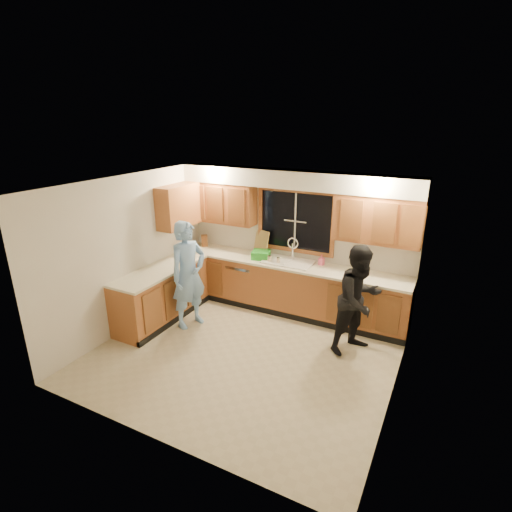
{
  "coord_description": "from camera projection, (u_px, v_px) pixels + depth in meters",
  "views": [
    {
      "loc": [
        2.49,
        -4.47,
        3.34
      ],
      "look_at": [
        -0.14,
        0.65,
        1.32
      ],
      "focal_mm": 28.0,
      "sensor_mm": 36.0,
      "label": 1
    }
  ],
  "objects": [
    {
      "name": "cutting_board",
      "position": [
        261.0,
        242.0,
        7.35
      ],
      "size": [
        0.35,
        0.23,
        0.44
      ],
      "primitive_type": "cube",
      "rotation": [
        -0.21,
        0.0,
        -0.38
      ],
      "color": "tan",
      "rests_on": "countertop_back"
    },
    {
      "name": "upper_cabinets_right",
      "position": [
        378.0,
        220.0,
        6.17
      ],
      "size": [
        1.35,
        0.33,
        0.75
      ],
      "primitive_type": "cube",
      "color": "#A55D30",
      "rests_on": "wall_back"
    },
    {
      "name": "can_left",
      "position": [
        269.0,
        259.0,
        6.94
      ],
      "size": [
        0.09,
        0.09,
        0.13
      ],
      "primitive_type": "cylinder",
      "rotation": [
        0.0,
        0.0,
        -0.35
      ],
      "color": "beige",
      "rests_on": "countertop_back"
    },
    {
      "name": "bowl",
      "position": [
        355.0,
        274.0,
        6.4
      ],
      "size": [
        0.23,
        0.23,
        0.05
      ],
      "primitive_type": "imported",
      "rotation": [
        0.0,
        0.0,
        0.09
      ],
      "color": "silver",
      "rests_on": "countertop_back"
    },
    {
      "name": "base_cabinets_back",
      "position": [
        287.0,
        288.0,
        7.13
      ],
      "size": [
        4.2,
        0.6,
        0.88
      ],
      "primitive_type": "cube",
      "color": "#A55D30",
      "rests_on": "ground"
    },
    {
      "name": "upper_cabinets_left",
      "position": [
        221.0,
        202.0,
        7.4
      ],
      "size": [
        1.35,
        0.33,
        0.75
      ],
      "primitive_type": "cube",
      "color": "#A55D30",
      "rests_on": "wall_back"
    },
    {
      "name": "countertop_back",
      "position": [
        288.0,
        264.0,
        6.96
      ],
      "size": [
        4.2,
        0.63,
        0.04
      ],
      "primitive_type": "cube",
      "color": "#F4EDCD",
      "rests_on": "base_cabinets_back"
    },
    {
      "name": "soffit",
      "position": [
        293.0,
        179.0,
        6.6
      ],
      "size": [
        4.2,
        0.35,
        0.3
      ],
      "primitive_type": "cube",
      "color": "silver",
      "rests_on": "wall_back"
    },
    {
      "name": "floor",
      "position": [
        245.0,
        354.0,
        5.93
      ],
      "size": [
        4.2,
        4.2,
        0.0
      ],
      "primitive_type": "plane",
      "color": "#C3B796",
      "rests_on": "ground"
    },
    {
      "name": "soap_bottle",
      "position": [
        322.0,
        260.0,
        6.84
      ],
      "size": [
        0.1,
        0.1,
        0.18
      ],
      "primitive_type": "imported",
      "rotation": [
        0.0,
        0.0,
        -0.22
      ],
      "color": "#FE608D",
      "rests_on": "countertop_back"
    },
    {
      "name": "base_cabinets_left",
      "position": [
        162.0,
        295.0,
        6.85
      ],
      "size": [
        0.6,
        1.9,
        0.88
      ],
      "primitive_type": "cube",
      "color": "#A55D30",
      "rests_on": "ground"
    },
    {
      "name": "dish_crate",
      "position": [
        261.0,
        255.0,
        7.15
      ],
      "size": [
        0.36,
        0.35,
        0.14
      ],
      "primitive_type": "cube",
      "rotation": [
        0.0,
        0.0,
        0.25
      ],
      "color": "green",
      "rests_on": "countertop_back"
    },
    {
      "name": "dishwasher",
      "position": [
        245.0,
        281.0,
        7.5
      ],
      "size": [
        0.6,
        0.56,
        0.82
      ],
      "primitive_type": "cube",
      "color": "white",
      "rests_on": "floor"
    },
    {
      "name": "knife_block",
      "position": [
        204.0,
        241.0,
        7.82
      ],
      "size": [
        0.16,
        0.15,
        0.22
      ],
      "primitive_type": "cube",
      "rotation": [
        0.0,
        0.0,
        0.65
      ],
      "color": "brown",
      "rests_on": "countertop_back"
    },
    {
      "name": "wall_right",
      "position": [
        403.0,
        307.0,
        4.61
      ],
      "size": [
        0.0,
        3.8,
        3.8
      ],
      "primitive_type": "plane",
      "rotation": [
        1.57,
        0.0,
        -1.57
      ],
      "color": "silver",
      "rests_on": "ground"
    },
    {
      "name": "woman",
      "position": [
        359.0,
        300.0,
        5.78
      ],
      "size": [
        0.95,
        1.01,
        1.64
      ],
      "primitive_type": "imported",
      "rotation": [
        0.0,
        0.0,
        1.01
      ],
      "color": "black",
      "rests_on": "floor"
    },
    {
      "name": "countertop_left",
      "position": [
        161.0,
        270.0,
        6.7
      ],
      "size": [
        0.63,
        1.9,
        0.04
      ],
      "primitive_type": "cube",
      "color": "#F4EDCD",
      "rests_on": "base_cabinets_left"
    },
    {
      "name": "man",
      "position": [
        189.0,
        275.0,
        6.49
      ],
      "size": [
        0.61,
        0.75,
        1.79
      ],
      "primitive_type": "imported",
      "rotation": [
        0.0,
        0.0,
        1.26
      ],
      "color": "#7CADEB",
      "rests_on": "floor"
    },
    {
      "name": "stove",
      "position": [
        139.0,
        307.0,
        6.37
      ],
      "size": [
        0.58,
        0.75,
        0.9
      ],
      "primitive_type": "cube",
      "color": "white",
      "rests_on": "floor"
    },
    {
      "name": "ceiling",
      "position": [
        243.0,
        185.0,
        5.1
      ],
      "size": [
        4.2,
        4.2,
        0.0
      ],
      "primitive_type": "plane",
      "rotation": [
        3.14,
        0.0,
        0.0
      ],
      "color": "silver"
    },
    {
      "name": "upper_cabinets_return",
      "position": [
        179.0,
        206.0,
        7.1
      ],
      "size": [
        0.33,
        0.9,
        0.75
      ],
      "primitive_type": "cube",
      "color": "#A55D30",
      "rests_on": "wall_left"
    },
    {
      "name": "wall_back",
      "position": [
        295.0,
        240.0,
        7.11
      ],
      "size": [
        4.2,
        0.0,
        4.2
      ],
      "primitive_type": "plane",
      "rotation": [
        1.57,
        0.0,
        0.0
      ],
      "color": "silver",
      "rests_on": "ground"
    },
    {
      "name": "wall_left",
      "position": [
        130.0,
        253.0,
        6.42
      ],
      "size": [
        0.0,
        3.8,
        3.8
      ],
      "primitive_type": "plane",
      "rotation": [
        1.57,
        0.0,
        1.57
      ],
      "color": "silver",
      "rests_on": "ground"
    },
    {
      "name": "sink",
      "position": [
        288.0,
        265.0,
        6.99
      ],
      "size": [
        0.86,
        0.52,
        0.57
      ],
      "color": "white",
      "rests_on": "countertop_back"
    },
    {
      "name": "window_frame",
      "position": [
        295.0,
        221.0,
        6.99
      ],
      "size": [
        1.44,
        0.03,
        1.14
      ],
      "color": "black",
      "rests_on": "wall_back"
    },
    {
      "name": "can_right",
      "position": [
        278.0,
        261.0,
        6.89
      ],
      "size": [
        0.08,
        0.08,
        0.11
      ],
      "primitive_type": "cylinder",
      "rotation": [
        0.0,
        0.0,
        -0.28
      ],
      "color": "beige",
      "rests_on": "countertop_back"
    }
  ]
}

